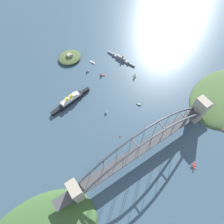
{
  "coord_description": "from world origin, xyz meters",
  "views": [
    {
      "loc": [
        -95.35,
        -62.1,
        298.46
      ],
      "look_at": [
        0.0,
        80.36,
        8.0
      ],
      "focal_mm": 32.99,
      "sensor_mm": 36.0,
      "label": 1
    }
  ],
  "objects_px": {
    "naval_cruiser": "(121,58)",
    "small_boat_3": "(88,69)",
    "small_boat_4": "(139,104)",
    "small_boat_5": "(135,75)",
    "ocean_liner": "(70,100)",
    "channel_marker_buoy": "(120,136)",
    "small_boat_0": "(106,112)",
    "seaplane_taxiing_near_bridge": "(194,166)",
    "harbor_arch_bridge": "(144,146)",
    "small_boat_1": "(93,62)",
    "small_boat_2": "(102,73)"
  },
  "relations": [
    {
      "from": "small_boat_0",
      "to": "small_boat_4",
      "type": "xyz_separation_m",
      "value": [
        56.0,
        -18.05,
        -2.5
      ]
    },
    {
      "from": "harbor_arch_bridge",
      "to": "naval_cruiser",
      "type": "xyz_separation_m",
      "value": [
        85.59,
        175.24,
        -24.93
      ]
    },
    {
      "from": "small_boat_0",
      "to": "small_boat_1",
      "type": "distance_m",
      "value": 117.86
    },
    {
      "from": "small_boat_3",
      "to": "harbor_arch_bridge",
      "type": "bearing_deg",
      "value": -94.57
    },
    {
      "from": "seaplane_taxiing_near_bridge",
      "to": "small_boat_3",
      "type": "relative_size",
      "value": 0.97
    },
    {
      "from": "seaplane_taxiing_near_bridge",
      "to": "small_boat_4",
      "type": "relative_size",
      "value": 1.15
    },
    {
      "from": "small_boat_4",
      "to": "seaplane_taxiing_near_bridge",
      "type": "bearing_deg",
      "value": -89.67
    },
    {
      "from": "small_boat_4",
      "to": "small_boat_5",
      "type": "xyz_separation_m",
      "value": [
        31.4,
        54.07,
        4.36
      ]
    },
    {
      "from": "seaplane_taxiing_near_bridge",
      "to": "ocean_liner",
      "type": "bearing_deg",
      "value": 115.69
    },
    {
      "from": "naval_cruiser",
      "to": "small_boat_2",
      "type": "height_order",
      "value": "naval_cruiser"
    },
    {
      "from": "seaplane_taxiing_near_bridge",
      "to": "small_boat_0",
      "type": "relative_size",
      "value": 1.31
    },
    {
      "from": "small_boat_1",
      "to": "channel_marker_buoy",
      "type": "distance_m",
      "value": 165.78
    },
    {
      "from": "small_boat_4",
      "to": "channel_marker_buoy",
      "type": "xyz_separation_m",
      "value": [
        -61.23,
        -30.63,
        0.28
      ]
    },
    {
      "from": "small_boat_0",
      "to": "small_boat_4",
      "type": "bearing_deg",
      "value": -17.86
    },
    {
      "from": "naval_cruiser",
      "to": "channel_marker_buoy",
      "type": "bearing_deg",
      "value": -125.77
    },
    {
      "from": "naval_cruiser",
      "to": "small_boat_2",
      "type": "bearing_deg",
      "value": -166.81
    },
    {
      "from": "naval_cruiser",
      "to": "seaplane_taxiing_near_bridge",
      "type": "xyz_separation_m",
      "value": [
        -35.51,
        -233.28,
        -0.64
      ]
    },
    {
      "from": "naval_cruiser",
      "to": "seaplane_taxiing_near_bridge",
      "type": "bearing_deg",
      "value": -98.66
    },
    {
      "from": "small_boat_1",
      "to": "small_boat_5",
      "type": "distance_m",
      "value": 88.47
    },
    {
      "from": "harbor_arch_bridge",
      "to": "small_boat_0",
      "type": "relative_size",
      "value": 36.43
    },
    {
      "from": "seaplane_taxiing_near_bridge",
      "to": "small_boat_0",
      "type": "bearing_deg",
      "value": 111.15
    },
    {
      "from": "channel_marker_buoy",
      "to": "small_boat_5",
      "type": "bearing_deg",
      "value": 42.44
    },
    {
      "from": "naval_cruiser",
      "to": "small_boat_3",
      "type": "height_order",
      "value": "naval_cruiser"
    },
    {
      "from": "seaplane_taxiing_near_bridge",
      "to": "small_boat_4",
      "type": "bearing_deg",
      "value": 90.33
    },
    {
      "from": "harbor_arch_bridge",
      "to": "seaplane_taxiing_near_bridge",
      "type": "bearing_deg",
      "value": -49.21
    },
    {
      "from": "channel_marker_buoy",
      "to": "small_boat_0",
      "type": "bearing_deg",
      "value": 83.87
    },
    {
      "from": "ocean_liner",
      "to": "small_boat_5",
      "type": "distance_m",
      "value": 127.14
    },
    {
      "from": "naval_cruiser",
      "to": "seaplane_taxiing_near_bridge",
      "type": "distance_m",
      "value": 235.97
    },
    {
      "from": "ocean_liner",
      "to": "small_boat_1",
      "type": "xyz_separation_m",
      "value": [
        78.99,
        58.88,
        -4.75
      ]
    },
    {
      "from": "harbor_arch_bridge",
      "to": "seaplane_taxiing_near_bridge",
      "type": "xyz_separation_m",
      "value": [
        50.08,
        -58.04,
        -25.58
      ]
    },
    {
      "from": "small_boat_4",
      "to": "channel_marker_buoy",
      "type": "relative_size",
      "value": 3.13
    },
    {
      "from": "small_boat_0",
      "to": "naval_cruiser",
      "type": "bearing_deg",
      "value": 43.19
    },
    {
      "from": "small_boat_5",
      "to": "small_boat_4",
      "type": "bearing_deg",
      "value": -120.15
    },
    {
      "from": "small_boat_5",
      "to": "channel_marker_buoy",
      "type": "xyz_separation_m",
      "value": [
        -92.63,
        -84.7,
        -4.08
      ]
    },
    {
      "from": "harbor_arch_bridge",
      "to": "seaplane_taxiing_near_bridge",
      "type": "height_order",
      "value": "harbor_arch_bridge"
    },
    {
      "from": "seaplane_taxiing_near_bridge",
      "to": "channel_marker_buoy",
      "type": "xyz_separation_m",
      "value": [
        -61.98,
        97.98,
        -1.0
      ]
    },
    {
      "from": "seaplane_taxiing_near_bridge",
      "to": "small_boat_5",
      "type": "height_order",
      "value": "small_boat_5"
    },
    {
      "from": "seaplane_taxiing_near_bridge",
      "to": "small_boat_2",
      "type": "height_order",
      "value": "small_boat_2"
    },
    {
      "from": "naval_cruiser",
      "to": "small_boat_5",
      "type": "relative_size",
      "value": 5.7
    },
    {
      "from": "small_boat_2",
      "to": "small_boat_0",
      "type": "bearing_deg",
      "value": -117.84
    },
    {
      "from": "seaplane_taxiing_near_bridge",
      "to": "small_boat_2",
      "type": "distance_m",
      "value": 221.56
    },
    {
      "from": "harbor_arch_bridge",
      "to": "small_boat_3",
      "type": "xyz_separation_m",
      "value": [
        14.81,
        185.29,
        -22.92
      ]
    },
    {
      "from": "small_boat_0",
      "to": "small_boat_2",
      "type": "relative_size",
      "value": 0.62
    },
    {
      "from": "harbor_arch_bridge",
      "to": "channel_marker_buoy",
      "type": "relative_size",
      "value": 100.42
    },
    {
      "from": "small_boat_1",
      "to": "small_boat_2",
      "type": "bearing_deg",
      "value": -91.67
    },
    {
      "from": "small_boat_4",
      "to": "small_boat_5",
      "type": "relative_size",
      "value": 0.77
    },
    {
      "from": "naval_cruiser",
      "to": "small_boat_0",
      "type": "xyz_separation_m",
      "value": [
        -92.26,
        -86.62,
        0.58
      ]
    },
    {
      "from": "harbor_arch_bridge",
      "to": "small_boat_1",
      "type": "distance_m",
      "value": 203.95
    },
    {
      "from": "small_boat_4",
      "to": "channel_marker_buoy",
      "type": "bearing_deg",
      "value": -153.42
    },
    {
      "from": "small_boat_5",
      "to": "small_boat_0",
      "type": "bearing_deg",
      "value": -157.6
    }
  ]
}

